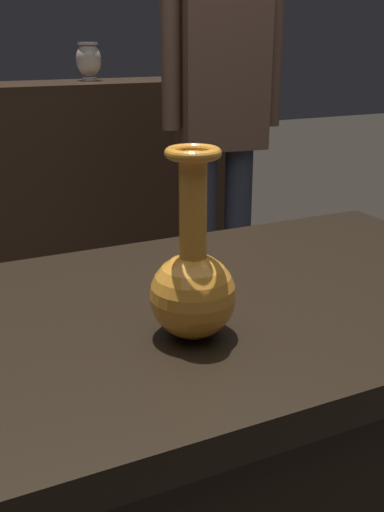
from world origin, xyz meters
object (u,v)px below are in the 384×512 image
object	(u,v)px
shelf_vase_far_right	(190,63)
visitor_near_right	(222,108)
vase_centerpiece	(193,282)
shelf_vase_right	(89,60)

from	to	relation	value
shelf_vase_far_right	visitor_near_right	xyz separation A→B (m)	(-0.29, -0.91, -0.12)
visitor_near_right	vase_centerpiece	bearing A→B (deg)	69.76
shelf_vase_far_right	shelf_vase_right	distance (m)	0.52
shelf_vase_right	visitor_near_right	world-z (taller)	visitor_near_right
shelf_vase_far_right	visitor_near_right	size ratio (longest dim) A/B	0.15
shelf_vase_far_right	shelf_vase_right	xyz separation A→B (m)	(-0.52, 0.07, 0.02)
vase_centerpiece	shelf_vase_right	size ratio (longest dim) A/B	1.48
vase_centerpiece	visitor_near_right	bearing A→B (deg)	60.25
vase_centerpiece	shelf_vase_far_right	size ratio (longest dim) A/B	1.11
shelf_vase_right	visitor_near_right	size ratio (longest dim) A/B	0.11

